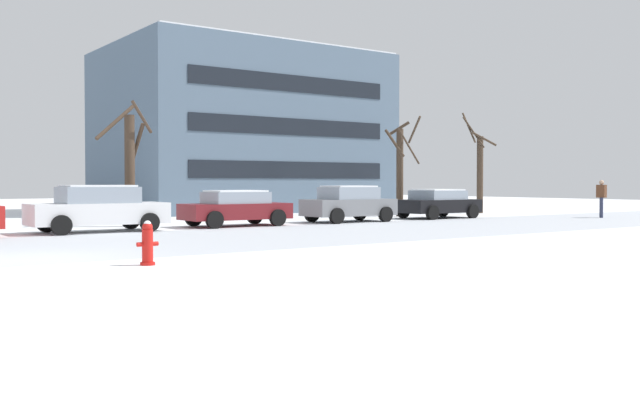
% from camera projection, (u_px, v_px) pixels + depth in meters
% --- Properties ---
extents(ground_plane, '(120.00, 120.00, 0.00)m').
position_uv_depth(ground_plane, '(30.00, 261.00, 15.23)').
color(ground_plane, white).
extents(fire_hydrant, '(0.44, 0.30, 0.90)m').
position_uv_depth(fire_hydrant, '(148.00, 243.00, 14.40)').
color(fire_hydrant, red).
rests_on(fire_hydrant, ground).
extents(parked_car_white, '(4.46, 2.03, 1.57)m').
position_uv_depth(parked_car_white, '(98.00, 208.00, 23.95)').
color(parked_car_white, white).
rests_on(parked_car_white, ground).
extents(parked_car_maroon, '(4.09, 1.99, 1.36)m').
position_uv_depth(parked_car_maroon, '(236.00, 208.00, 27.13)').
color(parked_car_maroon, maroon).
rests_on(parked_car_maroon, ground).
extents(parked_car_gray, '(3.93, 2.00, 1.52)m').
position_uv_depth(parked_car_gray, '(349.00, 204.00, 30.06)').
color(parked_car_gray, slate).
rests_on(parked_car_gray, ground).
extents(parked_car_black, '(3.93, 2.17, 1.34)m').
position_uv_depth(parked_car_black, '(438.00, 203.00, 33.19)').
color(parked_car_black, black).
rests_on(parked_car_black, ground).
extents(pedestrian_crossing, '(0.45, 0.44, 1.77)m').
position_uv_depth(pedestrian_crossing, '(601.00, 196.00, 33.62)').
color(pedestrian_crossing, '#2D334C').
rests_on(pedestrian_crossing, ground).
extents(tree_far_right, '(1.75, 1.81, 4.85)m').
position_uv_depth(tree_far_right, '(400.00, 167.00, 34.98)').
color(tree_far_right, '#423326').
rests_on(tree_far_right, ground).
extents(tree_far_mid, '(1.99, 2.01, 4.69)m').
position_uv_depth(tree_far_mid, '(129.00, 164.00, 26.98)').
color(tree_far_mid, '#423326').
rests_on(tree_far_mid, ground).
extents(tree_far_left, '(1.24, 1.86, 5.44)m').
position_uv_depth(tree_far_left, '(480.00, 170.00, 38.60)').
color(tree_far_left, '#423326').
rests_on(tree_far_left, ground).
extents(building_far_right, '(15.24, 11.08, 9.36)m').
position_uv_depth(building_far_right, '(242.00, 132.00, 42.93)').
color(building_far_right, slate).
rests_on(building_far_right, ground).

